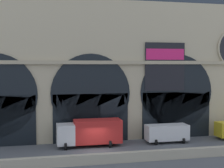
# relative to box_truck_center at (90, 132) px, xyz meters

# --- Properties ---
(ground_plane) EXTENTS (200.00, 200.00, 0.00)m
(ground_plane) POSITION_rel_box_truck_center_xyz_m (0.49, -2.68, -1.70)
(ground_plane) COLOR #54565B
(quay_parapet_wall) EXTENTS (90.00, 0.70, 0.96)m
(quay_parapet_wall) POSITION_rel_box_truck_center_xyz_m (0.49, -6.95, -1.22)
(quay_parapet_wall) COLOR #B2A891
(quay_parapet_wall) RESTS_ON ground
(station_building) EXTENTS (47.44, 4.95, 20.93)m
(station_building) POSITION_rel_box_truck_center_xyz_m (0.54, 4.57, 8.47)
(station_building) COLOR #BCAD8C
(station_building) RESTS_ON ground
(box_truck_center) EXTENTS (7.50, 2.91, 3.12)m
(box_truck_center) POSITION_rel_box_truck_center_xyz_m (0.00, 0.00, 0.00)
(box_truck_center) COLOR white
(box_truck_center) RESTS_ON ground
(van_mideast) EXTENTS (5.20, 2.48, 2.20)m
(van_mideast) POSITION_rel_box_truck_center_xyz_m (9.48, -0.16, -0.45)
(van_mideast) COLOR white
(van_mideast) RESTS_ON ground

